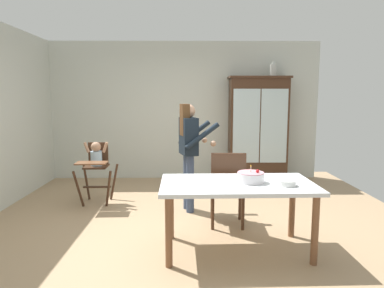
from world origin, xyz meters
TOP-DOWN VIEW (x-y plane):
  - ground_plane at (0.00, 0.00)m, footprint 6.24×6.24m
  - wall_back at (0.00, 2.63)m, footprint 5.32×0.06m
  - china_cabinet at (1.43, 2.37)m, footprint 1.16×0.48m
  - ceramic_vase at (1.70, 2.37)m, footprint 0.13×0.13m
  - high_chair_with_toddler at (-1.32, 0.95)m, footprint 0.59×0.69m
  - adult_person at (0.10, 0.58)m, footprint 0.59×0.58m
  - dining_table at (0.60, -0.74)m, footprint 1.61×0.90m
  - birthday_cake at (0.74, -0.73)m, footprint 0.28×0.28m
  - serving_bowl at (1.08, -0.87)m, footprint 0.18×0.18m
  - dining_chair_far_side at (0.58, -0.09)m, footprint 0.46×0.46m

SIDE VIEW (x-z plane):
  - ground_plane at x=0.00m, z-range 0.00..0.00m
  - dining_chair_far_side at x=0.58m, z-range 0.08..1.04m
  - dining_table at x=0.60m, z-range 0.28..1.02m
  - high_chair_with_toddler at x=-1.32m, z-range 0.18..1.13m
  - serving_bowl at x=1.08m, z-range 0.74..0.79m
  - birthday_cake at x=0.74m, z-range 0.70..0.89m
  - adult_person at x=0.10m, z-range 0.20..1.73m
  - china_cabinet at x=1.43m, z-range 0.01..2.02m
  - wall_back at x=0.00m, z-range 0.00..2.70m
  - ceramic_vase at x=1.70m, z-range 2.00..2.27m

